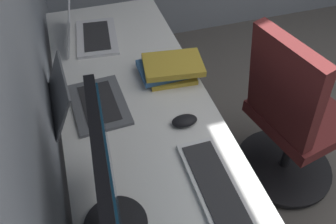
# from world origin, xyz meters

# --- Properties ---
(desk) EXTENTS (2.35, 0.63, 0.73)m
(desk) POSITION_xyz_m (0.34, 1.62, 0.67)
(desk) COLOR white
(desk) RESTS_ON ground
(monitor_primary) EXTENTS (0.49, 0.20, 0.41)m
(monitor_primary) POSITION_xyz_m (0.12, 1.80, 0.97)
(monitor_primary) COLOR black
(monitor_primary) RESTS_ON desk
(laptop_left) EXTENTS (0.36, 0.28, 0.20)m
(laptop_left) POSITION_xyz_m (1.18, 1.74, 0.78)
(laptop_left) COLOR silver
(laptop_left) RESTS_ON desk
(laptop_center) EXTENTS (0.33, 0.32, 0.20)m
(laptop_center) POSITION_xyz_m (0.67, 1.83, 0.78)
(laptop_center) COLOR #595B60
(laptop_center) RESTS_ON desk
(keyboard_main) EXTENTS (0.42, 0.14, 0.02)m
(keyboard_main) POSITION_xyz_m (0.15, 1.46, 0.74)
(keyboard_main) COLOR silver
(keyboard_main) RESTS_ON desk
(mouse_main) EXTENTS (0.06, 0.10, 0.03)m
(mouse_main) POSITION_xyz_m (0.46, 1.46, 0.75)
(mouse_main) COLOR black
(mouse_main) RESTS_ON desk
(book_stack_near) EXTENTS (0.24, 0.29, 0.08)m
(book_stack_near) POSITION_xyz_m (0.77, 1.42, 0.77)
(book_stack_near) COLOR gold
(book_stack_near) RESTS_ON desk
(office_chair) EXTENTS (0.56, 0.59, 0.97)m
(office_chair) POSITION_xyz_m (0.54, 0.85, 0.46)
(office_chair) COLOR maroon
(office_chair) RESTS_ON ground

